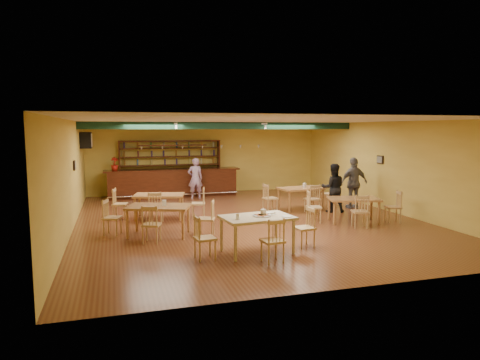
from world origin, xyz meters
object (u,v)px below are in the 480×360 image
object	(u,v)px
patron_bar	(195,178)
dining_table_c	(159,221)
bar_counter	(173,183)
dining_table_a	(159,206)
dining_table_b	(301,198)
patron_right_a	(333,188)
near_table	(257,235)
dining_table_d	(353,210)

from	to	relation	value
patron_bar	dining_table_c	bearing A→B (deg)	68.99
bar_counter	dining_table_a	distance (m)	4.34
bar_counter	dining_table_b	world-z (taller)	bar_counter
bar_counter	patron_right_a	world-z (taller)	patron_right_a
dining_table_c	bar_counter	bearing A→B (deg)	99.11
near_table	dining_table_d	bearing A→B (deg)	23.85
dining_table_c	patron_right_a	size ratio (longest dim) A/B	0.97
bar_counter	dining_table_a	size ratio (longest dim) A/B	3.61
dining_table_d	patron_bar	distance (m)	6.72
bar_counter	dining_table_a	bearing A→B (deg)	-103.15
dining_table_b	dining_table_d	xyz separation A→B (m)	(0.62, -2.40, -0.01)
dining_table_c	patron_right_a	xyz separation A→B (m)	(5.89, 1.61, 0.42)
dining_table_c	dining_table_d	world-z (taller)	dining_table_c
dining_table_a	dining_table_b	bearing A→B (deg)	16.45
bar_counter	near_table	size ratio (longest dim) A/B	3.51
dining_table_d	near_table	world-z (taller)	near_table
dining_table_a	dining_table_b	xyz separation A→B (m)	(4.86, 0.22, -0.00)
bar_counter	dining_table_d	size ratio (longest dim) A/B	3.75
dining_table_c	patron_bar	size ratio (longest dim) A/B	0.97
dining_table_d	patron_bar	world-z (taller)	patron_bar
bar_counter	dining_table_c	world-z (taller)	bar_counter
dining_table_d	patron_bar	xyz separation A→B (m)	(-3.72, 5.58, 0.45)
dining_table_c	dining_table_d	size ratio (longest dim) A/B	1.08
dining_table_b	patron_right_a	xyz separation A→B (m)	(0.80, -0.80, 0.44)
bar_counter	dining_table_a	world-z (taller)	bar_counter
patron_bar	near_table	bearing A→B (deg)	88.25
near_table	patron_right_a	distance (m)	5.50
near_table	dining_table_c	bearing A→B (deg)	124.72
bar_counter	patron_right_a	size ratio (longest dim) A/B	3.37
bar_counter	dining_table_d	xyz separation A→B (m)	(4.49, -6.40, -0.20)
near_table	patron_bar	world-z (taller)	patron_bar
dining_table_a	dining_table_c	world-z (taller)	dining_table_c
near_table	dining_table_a	bearing A→B (deg)	104.52
dining_table_b	patron_right_a	distance (m)	1.21
patron_right_a	near_table	bearing A→B (deg)	61.43
patron_bar	patron_right_a	size ratio (longest dim) A/B	1.01
near_table	patron_bar	bearing A→B (deg)	82.95
bar_counter	dining_table_b	xyz separation A→B (m)	(3.87, -4.01, -0.19)
dining_table_a	dining_table_d	xyz separation A→B (m)	(5.47, -2.18, -0.01)
bar_counter	dining_table_d	world-z (taller)	bar_counter
bar_counter	patron_right_a	xyz separation A→B (m)	(4.67, -4.81, 0.24)
dining_table_a	near_table	world-z (taller)	near_table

